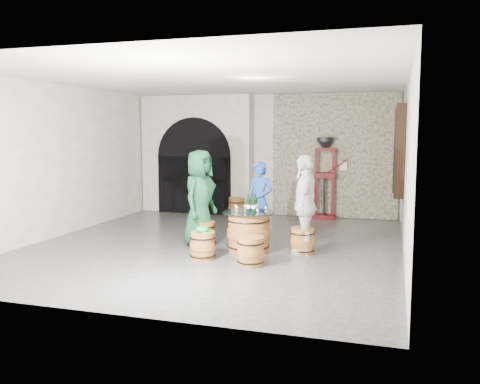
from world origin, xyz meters
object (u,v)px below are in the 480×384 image
(person_green, at_px, (200,198))
(wine_bottle_right, at_px, (255,204))
(barrel_stool_near_right, at_px, (251,251))
(barrel_stool_right, at_px, (302,241))
(barrel_stool_near_left, at_px, (203,246))
(corking_press, at_px, (325,172))
(barrel_table, at_px, (249,232))
(wine_bottle_left, at_px, (248,205))
(person_blue, at_px, (260,201))
(wine_bottle_center, at_px, (254,205))
(barrel_stool_left, at_px, (204,234))
(barrel_stool_far, at_px, (258,229))
(side_barrel, at_px, (237,209))
(person_white, at_px, (305,205))

(person_green, xyz_separation_m, wine_bottle_right, (1.15, -0.10, -0.05))
(barrel_stool_near_right, bearing_deg, barrel_stool_right, 57.73)
(barrel_stool_near_left, distance_m, corking_press, 5.14)
(barrel_table, bearing_deg, barrel_stool_near_right, -71.86)
(barrel_table, relative_size, wine_bottle_left, 2.98)
(person_blue, distance_m, wine_bottle_left, 1.19)
(barrel_stool_right, relative_size, wine_bottle_left, 1.47)
(wine_bottle_center, xyz_separation_m, wine_bottle_right, (-0.01, 0.19, 0.00))
(barrel_stool_right, xyz_separation_m, wine_bottle_left, (-0.98, -0.16, 0.64))
(barrel_stool_left, relative_size, wine_bottle_left, 1.47)
(barrel_stool_far, bearing_deg, corking_press, 73.35)
(person_green, relative_size, corking_press, 0.90)
(barrel_stool_far, xyz_separation_m, side_barrel, (-1.14, 2.18, 0.05))
(barrel_table, relative_size, barrel_stool_left, 2.02)
(wine_bottle_left, bearing_deg, wine_bottle_right, 64.55)
(barrel_stool_right, distance_m, wine_bottle_left, 1.18)
(barrel_table, bearing_deg, person_white, 7.32)
(barrel_stool_right, bearing_deg, side_barrel, 125.98)
(barrel_stool_left, distance_m, barrel_stool_right, 1.95)
(barrel_stool_right, height_order, person_green, person_green)
(person_white, relative_size, wine_bottle_left, 5.55)
(barrel_stool_near_left, distance_m, side_barrel, 4.00)
(barrel_stool_near_left, xyz_separation_m, wine_bottle_left, (0.61, 0.75, 0.64))
(side_barrel, xyz_separation_m, corking_press, (2.06, 0.89, 0.92))
(barrel_stool_left, xyz_separation_m, wine_bottle_left, (0.97, -0.26, 0.64))
(person_blue, distance_m, side_barrel, 2.37)
(wine_bottle_center, bearing_deg, person_green, 165.91)
(wine_bottle_left, relative_size, wine_bottle_center, 1.00)
(person_green, height_order, wine_bottle_left, person_green)
(barrel_table, bearing_deg, person_green, 166.79)
(person_blue, height_order, wine_bottle_left, person_blue)
(wine_bottle_center, distance_m, corking_press, 4.18)
(person_green, bearing_deg, wine_bottle_center, -96.64)
(wine_bottle_left, bearing_deg, barrel_stool_near_left, -129.11)
(barrel_table, height_order, wine_bottle_right, wine_bottle_right)
(person_green, relative_size, side_barrel, 3.24)
(person_green, relative_size, wine_bottle_center, 5.72)
(barrel_stool_far, distance_m, barrel_stool_near_left, 1.85)
(person_blue, bearing_deg, barrel_table, -72.09)
(barrel_stool_far, xyz_separation_m, wine_bottle_left, (0.09, -1.02, 0.64))
(barrel_stool_right, distance_m, wine_bottle_right, 1.10)
(barrel_stool_left, height_order, wine_bottle_center, wine_bottle_center)
(barrel_table, relative_size, wine_bottle_right, 2.98)
(wine_bottle_left, relative_size, wine_bottle_right, 1.00)
(barrel_table, xyz_separation_m, barrel_stool_near_right, (0.31, -0.94, -0.13))
(barrel_stool_far, bearing_deg, wine_bottle_right, -78.36)
(wine_bottle_center, height_order, side_barrel, wine_bottle_center)
(wine_bottle_right, bearing_deg, barrel_stool_near_left, -126.83)
(wine_bottle_center, bearing_deg, person_white, 10.83)
(barrel_stool_near_right, xyz_separation_m, corking_press, (0.53, 5.00, 0.97))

